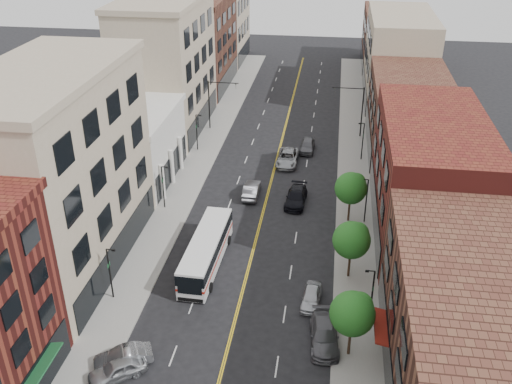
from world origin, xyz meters
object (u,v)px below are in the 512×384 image
at_px(car_parked_mid, 324,335).
at_px(car_lane_c, 308,146).
at_px(city_bus, 206,250).
at_px(car_lane_b, 288,158).
at_px(car_angle_b, 123,357).
at_px(car_parked_far, 311,297).
at_px(car_lane_behind, 252,190).
at_px(car_angle_a, 117,370).
at_px(car_lane_a, 296,197).

relative_size(car_parked_mid, car_lane_c, 1.17).
xyz_separation_m(city_bus, car_lane_b, (5.49, 23.58, -0.94)).
xyz_separation_m(city_bus, car_angle_b, (-3.41, -13.41, -1.03)).
bearing_deg(car_lane_c, car_parked_mid, -82.51).
distance_m(car_parked_far, car_lane_behind, 20.12).
xyz_separation_m(city_bus, car_lane_behind, (2.17, 14.23, -0.96)).
bearing_deg(car_angle_a, car_lane_c, 129.03).
xyz_separation_m(car_parked_mid, car_lane_a, (-3.96, 22.09, -0.01)).
height_order(car_parked_mid, car_lane_c, car_lane_c).
distance_m(car_angle_b, car_parked_mid, 15.47).
bearing_deg(car_angle_b, car_lane_c, 138.30).
height_order(car_angle_a, car_lane_a, car_lane_a).
distance_m(car_parked_far, car_lane_b, 28.21).
distance_m(car_angle_b, car_lane_behind, 28.20).
xyz_separation_m(car_angle_b, car_lane_a, (10.84, 26.59, 0.07)).
height_order(car_parked_mid, car_lane_behind, car_lane_behind).
relative_size(car_angle_b, car_lane_b, 0.74).
bearing_deg(car_angle_b, car_lane_b, 139.93).
relative_size(car_lane_b, car_lane_c, 1.26).
relative_size(city_bus, car_angle_a, 2.76).
distance_m(car_angle_a, car_angle_b, 1.26).
distance_m(car_parked_mid, car_parked_far, 4.84).
bearing_deg(car_lane_b, car_angle_a, -102.03).
height_order(car_angle_b, car_lane_a, car_lane_a).
relative_size(car_angle_a, car_lane_c, 0.92).
bearing_deg(car_angle_a, car_lane_b, 130.66).
xyz_separation_m(car_angle_a, car_lane_c, (11.22, 42.64, 0.06)).
height_order(car_lane_behind, car_lane_c, car_lane_behind).
bearing_deg(car_parked_far, car_lane_b, 103.95).
relative_size(city_bus, car_angle_b, 2.71).
xyz_separation_m(car_lane_a, car_lane_c, (0.38, 14.80, 0.01)).
relative_size(car_angle_b, car_lane_a, 0.81).
bearing_deg(city_bus, car_parked_mid, -36.51).
distance_m(city_bus, car_lane_b, 24.22).
relative_size(car_parked_mid, car_parked_far, 1.35).
bearing_deg(car_lane_c, car_lane_behind, -110.36).
relative_size(car_lane_a, car_lane_c, 1.16).
height_order(car_lane_b, car_lane_c, car_lane_b).
relative_size(car_angle_a, car_angle_b, 0.98).
relative_size(car_angle_a, car_lane_a, 0.79).
relative_size(car_angle_a, car_parked_far, 1.06).
bearing_deg(car_angle_b, car_lane_behind, 142.06).
xyz_separation_m(car_parked_mid, car_lane_c, (-3.58, 36.89, 0.00)).
xyz_separation_m(car_angle_a, car_parked_mid, (14.80, 5.75, 0.06)).
height_order(city_bus, car_angle_b, city_bus).
bearing_deg(car_angle_a, car_lane_a, 122.49).
relative_size(car_parked_mid, car_lane_b, 0.93).
bearing_deg(city_bus, car_angle_a, -101.55).
relative_size(car_lane_behind, car_lane_b, 0.82).
bearing_deg(car_angle_a, car_parked_mid, 74.99).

